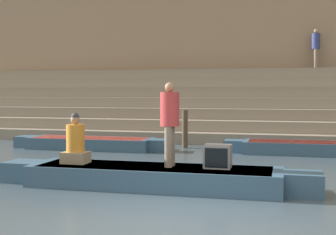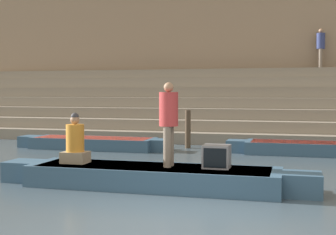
# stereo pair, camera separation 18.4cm
# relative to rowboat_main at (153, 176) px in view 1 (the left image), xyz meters

# --- Properties ---
(ground_plane) EXTENTS (120.00, 120.00, 0.00)m
(ground_plane) POSITION_rel_rowboat_main_xyz_m (1.09, -2.42, -0.23)
(ground_plane) COLOR #3D4C56
(ghat_steps) EXTENTS (36.00, 4.66, 2.89)m
(ghat_steps) POSITION_rel_rowboat_main_xyz_m (1.09, 10.47, 0.81)
(ghat_steps) COLOR gray
(ghat_steps) RESTS_ON ground
(back_wall) EXTENTS (34.20, 1.28, 8.87)m
(back_wall) POSITION_rel_rowboat_main_xyz_m (1.09, 12.73, 4.18)
(back_wall) COLOR #937A60
(back_wall) RESTS_ON ground
(rowboat_main) EXTENTS (6.39, 1.39, 0.42)m
(rowboat_main) POSITION_rel_rowboat_main_xyz_m (0.00, 0.00, 0.00)
(rowboat_main) COLOR #33516B
(rowboat_main) RESTS_ON ground
(person_standing) EXTENTS (0.37, 0.37, 1.65)m
(person_standing) POSITION_rel_rowboat_main_xyz_m (0.32, 0.07, 1.14)
(person_standing) COLOR #756656
(person_standing) RESTS_ON rowboat_main
(person_rowing) EXTENTS (0.52, 0.41, 1.04)m
(person_rowing) POSITION_rel_rowboat_main_xyz_m (-1.66, 0.01, 0.60)
(person_rowing) COLOR gray
(person_rowing) RESTS_ON rowboat_main
(tv_set) EXTENTS (0.51, 0.44, 0.45)m
(tv_set) POSITION_rel_rowboat_main_xyz_m (1.26, 0.12, 0.42)
(tv_set) COLOR slate
(tv_set) RESTS_ON rowboat_main
(moored_boat_shore) EXTENTS (5.41, 1.26, 0.38)m
(moored_boat_shore) POSITION_rel_rowboat_main_xyz_m (3.38, 5.88, -0.02)
(moored_boat_shore) COLOR #33516B
(moored_boat_shore) RESTS_ON ground
(moored_boat_distant) EXTENTS (5.31, 1.26, 0.38)m
(moored_boat_distant) POSITION_rel_rowboat_main_xyz_m (-3.71, 5.48, -0.02)
(moored_boat_distant) COLOR #33516B
(moored_boat_distant) RESTS_ON ground
(mooring_post) EXTENTS (0.19, 0.19, 1.28)m
(mooring_post) POSITION_rel_rowboat_main_xyz_m (-0.75, 6.53, 0.41)
(mooring_post) COLOR #473828
(mooring_post) RESTS_ON ground
(person_on_steps) EXTENTS (0.35, 0.35, 1.62)m
(person_on_steps) POSITION_rel_rowboat_main_xyz_m (3.72, 11.80, 3.59)
(person_on_steps) COLOR #756656
(person_on_steps) RESTS_ON ghat_steps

